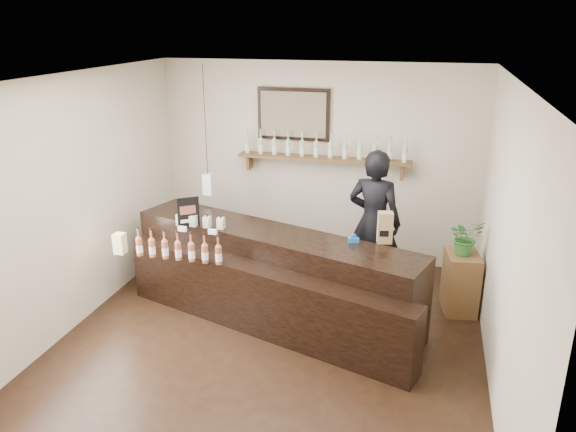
{
  "coord_description": "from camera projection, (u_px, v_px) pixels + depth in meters",
  "views": [
    {
      "loc": [
        1.52,
        -5.07,
        3.33
      ],
      "look_at": [
        0.03,
        0.7,
        1.22
      ],
      "focal_mm": 35.0,
      "sensor_mm": 36.0,
      "label": 1
    }
  ],
  "objects": [
    {
      "name": "room_shell",
      "position": [
        267.0,
        193.0,
        5.53
      ],
      "size": [
        5.0,
        5.0,
        5.0
      ],
      "color": "beige",
      "rests_on": "ground"
    },
    {
      "name": "potted_plant",
      "position": [
        465.0,
        237.0,
        6.48
      ],
      "size": [
        0.5,
        0.49,
        0.42
      ],
      "primitive_type": "imported",
      "rotation": [
        0.0,
        0.0,
        0.58
      ],
      "color": "#326E2C",
      "rests_on": "side_cabinet"
    },
    {
      "name": "counter",
      "position": [
        269.0,
        279.0,
        6.49
      ],
      "size": [
        3.65,
        2.07,
        1.18
      ],
      "color": "black",
      "rests_on": "ground"
    },
    {
      "name": "shopkeeper",
      "position": [
        375.0,
        213.0,
        6.95
      ],
      "size": [
        0.85,
        0.65,
        2.1
      ],
      "primitive_type": "imported",
      "rotation": [
        0.0,
        0.0,
        2.93
      ],
      "color": "black",
      "rests_on": "ground"
    },
    {
      "name": "back_wall_decor",
      "position": [
        306.0,
        140.0,
        7.72
      ],
      "size": [
        2.66,
        0.96,
        1.69
      ],
      "color": "brown",
      "rests_on": "ground"
    },
    {
      "name": "paper_bag",
      "position": [
        385.0,
        228.0,
        6.08
      ],
      "size": [
        0.18,
        0.15,
        0.35
      ],
      "color": "olive",
      "rests_on": "counter"
    },
    {
      "name": "ground",
      "position": [
        269.0,
        343.0,
        6.1
      ],
      "size": [
        5.0,
        5.0,
        0.0
      ],
      "primitive_type": "plane",
      "color": "black",
      "rests_on": "ground"
    },
    {
      "name": "side_cabinet",
      "position": [
        460.0,
        282.0,
        6.67
      ],
      "size": [
        0.44,
        0.55,
        0.73
      ],
      "color": "brown",
      "rests_on": "ground"
    },
    {
      "name": "tape_dispenser",
      "position": [
        354.0,
        239.0,
        6.12
      ],
      "size": [
        0.12,
        0.08,
        0.1
      ],
      "color": "#1861AD",
      "rests_on": "counter"
    },
    {
      "name": "promo_sign",
      "position": [
        188.0,
        212.0,
        6.54
      ],
      "size": [
        0.22,
        0.17,
        0.36
      ],
      "color": "black",
      "rests_on": "counter"
    }
  ]
}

